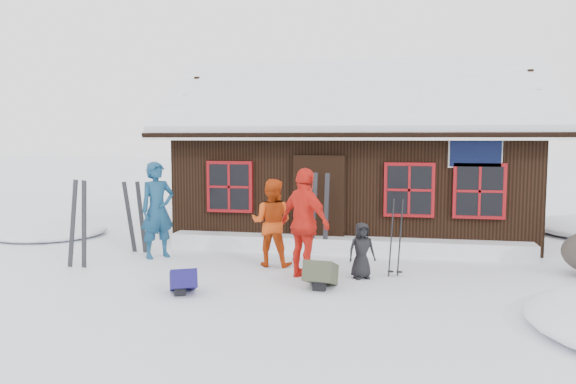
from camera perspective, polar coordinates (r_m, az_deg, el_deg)
name	(u,v)px	position (r m, az deg, el deg)	size (l,w,h in m)	color
ground	(249,275)	(10.12, -3.94, -8.38)	(120.00, 120.00, 0.00)	white
mountain_hut	(356,171)	(14.53, 6.91, 2.10)	(8.90, 6.09, 4.42)	black
snow_drift	(345,245)	(11.99, 5.86, -5.35)	(7.60, 0.60, 0.35)	white
snow_mounds	(351,257)	(11.64, 6.42, -6.57)	(20.60, 13.20, 0.48)	white
skier_teal	(157,210)	(11.65, -13.12, -1.79)	(0.71, 0.47, 1.95)	navy
skier_orange_left	(272,222)	(10.65, -1.67, -3.12)	(0.81, 0.63, 1.66)	#C63F0E
skier_orange_right	(305,223)	(9.68, 1.74, -3.21)	(1.12, 0.47, 1.92)	red
skier_crouched	(362,250)	(9.82, 7.49, -5.91)	(0.48, 0.31, 0.98)	black
ski_pair_left	(78,225)	(11.20, -20.52, -3.18)	(0.52, 0.19, 1.71)	black
ski_pair_mid	(135,218)	(12.37, -15.24, -2.56)	(0.52, 0.16, 1.57)	black
ski_pair_right	(320,215)	(11.71, 3.25, -2.35)	(0.45, 0.18, 1.76)	black
ski_poles	(396,239)	(10.03, 10.88, -4.69)	(0.25, 0.12, 1.41)	black
backpack_blue	(183,284)	(9.04, -10.59, -9.20)	(0.40, 0.53, 0.29)	#181355
backpack_olive	(321,278)	(9.21, 3.34, -8.70)	(0.46, 0.61, 0.33)	#3A3D2C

